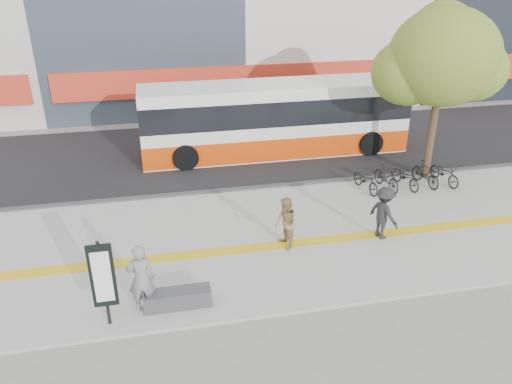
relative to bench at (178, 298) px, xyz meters
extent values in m
plane|color=slate|center=(2.60, 1.20, -0.30)|extent=(120.00, 120.00, 0.00)
cube|color=gray|center=(2.60, 2.70, -0.27)|extent=(40.00, 7.00, 0.08)
cube|color=gold|center=(2.60, 2.20, -0.22)|extent=(40.00, 0.45, 0.01)
cube|color=black|center=(2.60, 10.20, -0.28)|extent=(40.00, 8.00, 0.06)
cube|color=#343537|center=(2.60, 6.20, -0.23)|extent=(40.00, 0.25, 0.14)
cube|color=red|center=(4.60, 15.25, 1.70)|extent=(19.00, 0.50, 1.40)
cube|color=#343537|center=(0.00, 0.00, 0.00)|extent=(1.60, 0.45, 0.45)
cylinder|color=black|center=(-1.60, -0.30, 0.88)|extent=(0.08, 0.08, 2.20)
cube|color=black|center=(-1.60, -0.30, 1.09)|extent=(0.55, 0.08, 1.60)
cube|color=white|center=(-1.60, -0.35, 1.09)|extent=(0.40, 0.02, 1.30)
cylinder|color=#3D2A1B|center=(9.80, 5.90, 1.38)|extent=(0.28, 0.28, 3.20)
ellipsoid|color=#4A7627|center=(9.80, 5.90, 4.29)|extent=(3.80, 3.80, 3.42)
ellipsoid|color=#4A7627|center=(8.80, 6.40, 3.69)|extent=(2.60, 2.60, 2.34)
ellipsoid|color=#4A7627|center=(10.70, 5.50, 3.90)|extent=(2.40, 2.40, 2.16)
ellipsoid|color=#4A7627|center=(10.10, 6.70, 5.10)|extent=(2.20, 2.20, 1.98)
cube|color=silver|center=(4.78, 9.70, 1.24)|extent=(11.12, 2.32, 2.97)
cube|color=#CF3E09|center=(4.78, 9.70, 0.26)|extent=(11.14, 2.34, 0.93)
cube|color=black|center=(4.78, 9.70, 1.75)|extent=(11.14, 2.34, 1.02)
cylinder|color=black|center=(0.89, 8.54, 0.26)|extent=(1.02, 0.32, 1.02)
cylinder|color=black|center=(0.89, 10.86, 0.26)|extent=(1.02, 0.32, 1.02)
cylinder|color=black|center=(8.68, 8.54, 0.26)|extent=(1.02, 0.32, 1.02)
cylinder|color=black|center=(8.68, 10.86, 0.26)|extent=(1.02, 0.32, 1.02)
imported|color=black|center=(7.06, 5.20, 0.18)|extent=(0.79, 1.61, 0.81)
imported|color=black|center=(7.84, 5.20, 0.23)|extent=(0.67, 1.55, 0.90)
imported|color=black|center=(8.61, 5.20, 0.18)|extent=(0.79, 1.61, 0.81)
imported|color=black|center=(9.39, 5.20, 0.23)|extent=(0.67, 1.55, 0.90)
imported|color=black|center=(10.16, 5.20, 0.18)|extent=(0.79, 1.61, 0.81)
imported|color=black|center=(-0.80, 0.05, 0.67)|extent=(0.67, 0.45, 1.79)
imported|color=#927B4E|center=(3.25, 2.07, 0.56)|extent=(0.74, 0.87, 1.56)
imported|color=black|center=(6.23, 2.04, 0.59)|extent=(0.95, 1.21, 1.64)
camera|label=1|loc=(-0.15, -9.95, 7.56)|focal=35.08mm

